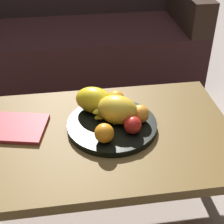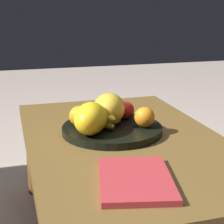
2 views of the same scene
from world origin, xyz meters
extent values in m
plane|color=#B2A196|center=(0.00, 0.00, 0.00)|extent=(8.00, 8.00, 0.00)
cube|color=brown|center=(0.00, 0.00, 0.39)|extent=(1.05, 0.65, 0.04)
cylinder|color=brown|center=(0.48, 0.28, 0.19)|extent=(0.05, 0.05, 0.37)
cube|color=#321919|center=(-0.05, 1.17, 0.20)|extent=(1.70, 0.70, 0.40)
cube|color=#2F1F17|center=(0.73, 1.17, 0.51)|extent=(0.14, 0.70, 0.22)
cylinder|color=black|center=(0.06, 0.03, 0.43)|extent=(0.35, 0.35, 0.03)
ellipsoid|color=yellow|center=(0.08, 0.03, 0.49)|extent=(0.19, 0.17, 0.11)
ellipsoid|color=yellow|center=(0.00, 0.12, 0.49)|extent=(0.18, 0.16, 0.10)
sphere|color=orange|center=(0.09, 0.14, 0.47)|extent=(0.07, 0.07, 0.07)
sphere|color=orange|center=(0.17, 0.02, 0.47)|extent=(0.07, 0.07, 0.07)
sphere|color=orange|center=(0.02, -0.08, 0.47)|extent=(0.07, 0.07, 0.07)
sphere|color=red|center=(0.12, -0.04, 0.47)|extent=(0.07, 0.07, 0.07)
ellipsoid|color=yellow|center=(0.07, 0.07, 0.46)|extent=(0.04, 0.15, 0.03)
ellipsoid|color=yellow|center=(0.06, 0.07, 0.46)|extent=(0.15, 0.09, 0.03)
ellipsoid|color=yellow|center=(0.06, 0.05, 0.48)|extent=(0.15, 0.10, 0.03)
ellipsoid|color=yellow|center=(0.06, 0.06, 0.48)|extent=(0.15, 0.07, 0.03)
cube|color=#B83238|center=(-0.32, 0.08, 0.42)|extent=(0.28, 0.23, 0.02)
camera|label=1|loc=(-0.09, -1.01, 1.23)|focal=54.58mm
camera|label=2|loc=(-1.12, 0.37, 0.84)|focal=59.48mm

